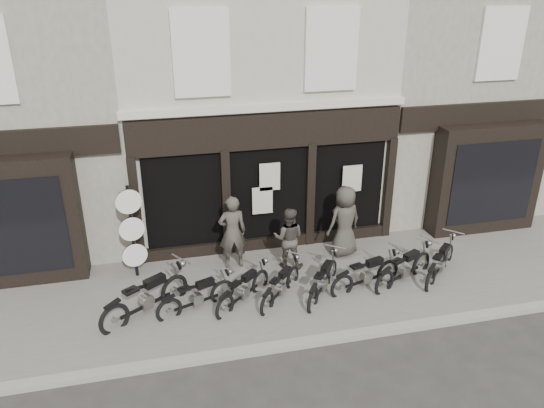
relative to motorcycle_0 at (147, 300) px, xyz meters
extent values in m
plane|color=#2D2B28|center=(3.35, -0.51, -0.44)|extent=(90.00, 90.00, 0.00)
cube|color=#625D56|center=(3.35, 0.39, -0.38)|extent=(30.00, 4.20, 0.12)
cube|color=gray|center=(3.35, -1.76, -0.38)|extent=(30.00, 0.25, 0.13)
cube|color=#B5B09B|center=(3.35, 5.49, 3.66)|extent=(7.20, 6.00, 8.20)
cube|color=black|center=(3.35, 2.41, 3.01)|extent=(7.10, 0.18, 0.90)
cube|color=black|center=(3.35, 2.47, 1.06)|extent=(6.50, 0.10, 2.95)
cube|color=black|center=(3.35, 2.40, -0.22)|extent=(7.10, 0.20, 0.44)
cube|color=beige|center=(3.35, 2.44, 3.61)|extent=(7.30, 0.22, 0.18)
cube|color=silver|center=(1.75, 2.44, 4.96)|extent=(1.35, 0.12, 2.00)
cube|color=black|center=(1.75, 2.47, 4.96)|extent=(1.05, 0.06, 1.70)
cube|color=silver|center=(4.95, 2.44, 4.96)|extent=(1.35, 0.12, 2.00)
cube|color=black|center=(4.95, 2.47, 4.96)|extent=(1.05, 0.06, 1.70)
cube|color=black|center=(-0.10, 2.39, 1.11)|extent=(0.22, 0.22, 3.00)
cube|color=black|center=(2.20, 2.39, 1.11)|extent=(0.22, 0.22, 3.00)
cube|color=black|center=(4.50, 2.39, 1.11)|extent=(0.22, 0.22, 3.00)
cube|color=black|center=(6.80, 2.39, 1.11)|extent=(0.22, 0.22, 3.00)
cube|color=#BCB9A7|center=(3.35, 2.29, 1.81)|extent=(0.55, 0.04, 0.75)
cube|color=#BCB9A7|center=(5.65, 2.29, 1.56)|extent=(0.55, 0.04, 0.75)
cube|color=#BCB9A7|center=(3.15, 2.29, 1.16)|extent=(0.55, 0.04, 0.75)
cube|color=#9E9785|center=(-3.00, 5.49, 3.66)|extent=(5.50, 6.00, 8.20)
cube|color=black|center=(-3.00, 2.14, 1.26)|extent=(3.20, 0.70, 3.20)
cube|color=black|center=(-3.00, 1.79, 1.26)|extent=(2.60, 0.06, 2.40)
cube|color=#9E9785|center=(9.70, 5.49, 3.66)|extent=(5.50, 6.00, 8.20)
cube|color=black|center=(9.70, 2.14, 1.26)|extent=(3.20, 0.70, 3.20)
cube|color=black|center=(9.70, 1.79, 1.26)|extent=(2.60, 0.06, 2.40)
cube|color=black|center=(9.70, 2.44, 3.06)|extent=(5.40, 0.16, 0.70)
cube|color=silver|center=(9.70, 2.45, 4.96)|extent=(1.30, 0.10, 1.90)
cube|color=black|center=(9.70, 2.48, 4.96)|extent=(1.00, 0.06, 1.60)
torus|color=black|center=(0.64, 0.42, -0.08)|extent=(0.68, 0.50, 0.75)
torus|color=black|center=(-0.69, -0.46, -0.08)|extent=(0.68, 0.50, 0.75)
cube|color=black|center=(-0.03, -0.02, -0.12)|extent=(1.12, 0.77, 0.07)
cube|color=gray|center=(-0.01, -0.01, -0.03)|extent=(0.33, 0.31, 0.29)
cube|color=black|center=(0.21, 0.14, 0.38)|extent=(0.52, 0.44, 0.19)
cube|color=black|center=(-0.30, -0.20, 0.43)|extent=(0.40, 0.37, 0.07)
cylinder|color=gray|center=(0.84, 0.56, 0.65)|extent=(0.39, 0.55, 0.04)
torus|color=black|center=(1.71, 0.16, -0.14)|extent=(0.61, 0.30, 0.62)
torus|color=black|center=(0.47, -0.31, -0.14)|extent=(0.61, 0.30, 0.62)
cube|color=black|center=(1.09, -0.08, -0.17)|extent=(1.04, 0.43, 0.06)
cube|color=gray|center=(1.11, -0.07, -0.10)|extent=(0.26, 0.23, 0.24)
cube|color=black|center=(1.31, 0.01, 0.25)|extent=(0.45, 0.29, 0.16)
cube|color=black|center=(0.83, -0.17, 0.29)|extent=(0.32, 0.27, 0.06)
cylinder|color=gray|center=(1.90, 0.23, 0.47)|extent=(0.22, 0.51, 0.03)
torus|color=black|center=(2.67, 0.40, -0.14)|extent=(0.52, 0.47, 0.62)
torus|color=black|center=(1.68, -0.48, -0.14)|extent=(0.52, 0.47, 0.62)
cube|color=black|center=(2.17, -0.04, -0.18)|extent=(0.84, 0.75, 0.05)
cube|color=gray|center=(2.19, -0.03, -0.10)|extent=(0.27, 0.27, 0.24)
cube|color=black|center=(2.35, 0.12, 0.24)|extent=(0.42, 0.39, 0.15)
cube|color=black|center=(1.97, -0.22, 0.28)|extent=(0.32, 0.32, 0.05)
cylinder|color=gray|center=(2.82, 0.53, 0.46)|extent=(0.37, 0.42, 0.03)
torus|color=black|center=(3.48, 0.41, -0.15)|extent=(0.46, 0.50, 0.60)
torus|color=black|center=(2.63, -0.55, -0.15)|extent=(0.46, 0.50, 0.60)
cube|color=black|center=(3.05, -0.07, -0.18)|extent=(0.73, 0.81, 0.05)
cube|color=gray|center=(3.07, -0.06, -0.11)|extent=(0.26, 0.26, 0.23)
cube|color=black|center=(3.21, 0.10, 0.22)|extent=(0.38, 0.40, 0.15)
cube|color=black|center=(2.88, -0.27, 0.26)|extent=(0.31, 0.31, 0.05)
cylinder|color=gray|center=(3.61, 0.55, 0.43)|extent=(0.40, 0.36, 0.03)
torus|color=black|center=(4.48, 0.40, -0.13)|extent=(0.45, 0.56, 0.64)
torus|color=black|center=(3.66, -0.67, -0.13)|extent=(0.45, 0.56, 0.64)
cube|color=black|center=(4.07, -0.14, -0.17)|extent=(0.71, 0.91, 0.06)
cube|color=gray|center=(4.09, -0.12, -0.09)|extent=(0.27, 0.28, 0.24)
cube|color=black|center=(4.22, 0.06, 0.26)|extent=(0.39, 0.44, 0.16)
cube|color=black|center=(3.90, -0.36, 0.30)|extent=(0.32, 0.34, 0.06)
cylinder|color=gray|center=(4.61, 0.57, 0.49)|extent=(0.45, 0.36, 0.03)
torus|color=black|center=(5.84, 0.09, -0.12)|extent=(0.65, 0.27, 0.65)
torus|color=black|center=(4.50, -0.30, -0.12)|extent=(0.65, 0.27, 0.65)
cube|color=black|center=(5.17, -0.10, -0.16)|extent=(1.11, 0.37, 0.06)
cube|color=gray|center=(5.19, -0.10, -0.08)|extent=(0.27, 0.23, 0.25)
cube|color=black|center=(5.41, -0.03, 0.28)|extent=(0.47, 0.28, 0.16)
cube|color=black|center=(4.89, -0.19, 0.32)|extent=(0.33, 0.27, 0.06)
cylinder|color=gray|center=(6.04, 0.15, 0.51)|extent=(0.19, 0.55, 0.03)
torus|color=black|center=(6.82, 0.23, -0.11)|extent=(0.64, 0.38, 0.67)
torus|color=black|center=(5.53, -0.40, -0.11)|extent=(0.64, 0.38, 0.67)
cube|color=black|center=(6.18, -0.09, -0.15)|extent=(1.08, 0.56, 0.06)
cube|color=gray|center=(6.19, -0.08, -0.07)|extent=(0.29, 0.26, 0.26)
cube|color=black|center=(6.41, 0.03, 0.30)|extent=(0.48, 0.35, 0.17)
cube|color=black|center=(5.91, -0.22, 0.34)|extent=(0.35, 0.31, 0.06)
cylinder|color=gray|center=(7.01, 0.33, 0.54)|extent=(0.29, 0.53, 0.04)
torus|color=black|center=(7.71, 0.45, -0.12)|extent=(0.54, 0.51, 0.66)
torus|color=black|center=(6.69, -0.50, -0.12)|extent=(0.54, 0.51, 0.66)
cube|color=black|center=(7.20, -0.03, -0.16)|extent=(0.87, 0.82, 0.06)
cube|color=gray|center=(7.21, -0.01, -0.08)|extent=(0.29, 0.29, 0.25)
cube|color=black|center=(7.38, 0.15, 0.29)|extent=(0.44, 0.42, 0.16)
cube|color=black|center=(6.99, -0.22, 0.32)|extent=(0.34, 0.34, 0.06)
cylinder|color=gray|center=(7.87, 0.60, 0.52)|extent=(0.41, 0.43, 0.03)
imported|color=#3F3B33|center=(2.22, 1.61, 0.66)|extent=(0.72, 0.47, 1.96)
imported|color=#413A34|center=(3.61, 1.28, 0.49)|extent=(0.96, 0.86, 1.63)
imported|color=#3C3832|center=(5.21, 1.56, 0.65)|extent=(1.09, 0.85, 1.96)
cylinder|color=black|center=(-0.23, 1.71, -0.41)|extent=(0.40, 0.40, 0.07)
cylinder|color=black|center=(-0.23, 1.71, 0.83)|extent=(0.08, 0.08, 2.55)
cylinder|color=black|center=(-0.23, 1.67, 1.72)|extent=(0.62, 0.17, 0.62)
cylinder|color=silver|center=(-0.23, 1.65, 1.72)|extent=(0.61, 0.13, 0.62)
cylinder|color=black|center=(-0.23, 1.67, 1.00)|extent=(0.62, 0.17, 0.62)
cylinder|color=silver|center=(-0.23, 1.65, 1.00)|extent=(0.61, 0.13, 0.62)
cylinder|color=black|center=(-0.23, 1.67, 0.28)|extent=(0.62, 0.17, 0.62)
cylinder|color=silver|center=(-0.23, 1.65, 0.28)|extent=(0.61, 0.13, 0.62)
camera|label=1|loc=(0.43, -10.31, 6.70)|focal=35.00mm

